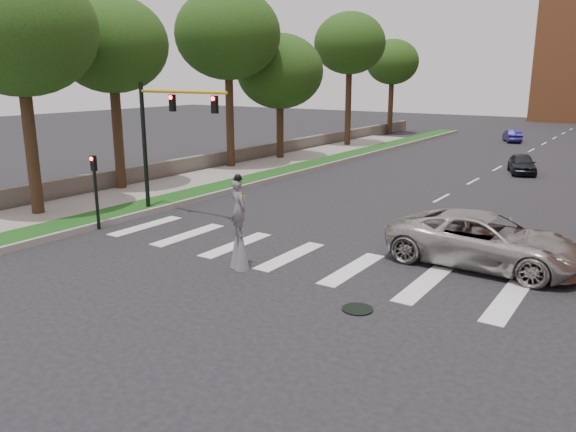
{
  "coord_description": "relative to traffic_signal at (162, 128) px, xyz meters",
  "views": [
    {
      "loc": [
        9.62,
        -15.51,
        6.54
      ],
      "look_at": [
        -1.02,
        0.43,
        1.7
      ],
      "focal_mm": 35.0,
      "sensor_mm": 36.0,
      "label": 1
    }
  ],
  "objects": [
    {
      "name": "secondary_signal",
      "position": [
        -0.52,
        -3.5,
        -2.2
      ],
      "size": [
        0.25,
        0.21,
        3.23
      ],
      "color": "black",
      "rests_on": "ground"
    },
    {
      "name": "tree_3",
      "position": [
        -5.66,
        17.91,
        2.61
      ],
      "size": [
        6.65,
        6.65,
        9.61
      ],
      "color": "#301F13",
      "rests_on": "ground"
    },
    {
      "name": "tree_1",
      "position": [
        -6.37,
        2.71,
        3.95
      ],
      "size": [
        6.19,
        6.19,
        10.78
      ],
      "color": "#301F13",
      "rests_on": "ground"
    },
    {
      "name": "car_near",
      "position": [
        11.66,
        21.76,
        -3.49
      ],
      "size": [
        2.75,
        4.19,
        1.33
      ],
      "primitive_type": "imported",
      "rotation": [
        0.0,
        0.0,
        0.33
      ],
      "color": "black",
      "rests_on": "ground"
    },
    {
      "name": "tree_2",
      "position": [
        -6.2,
        12.47,
        5.03
      ],
      "size": [
        7.21,
        7.21,
        12.28
      ],
      "color": "#301F13",
      "rests_on": "ground"
    },
    {
      "name": "stone_wall",
      "position": [
        -7.22,
        19.0,
        -3.6
      ],
      "size": [
        0.5,
        56.0,
        1.1
      ],
      "primitive_type": "cube",
      "color": "#58534C",
      "rests_on": "ground"
    },
    {
      "name": "suv_crossing",
      "position": [
        14.7,
        0.93,
        -3.23
      ],
      "size": [
        6.68,
        3.15,
        1.85
      ],
      "primitive_type": "imported",
      "rotation": [
        0.0,
        0.0,
        1.56
      ],
      "color": "#A6A49D",
      "rests_on": "ground"
    },
    {
      "name": "sidewalk_left",
      "position": [
        -4.72,
        7.0,
        -4.06
      ],
      "size": [
        4.0,
        60.0,
        0.18
      ],
      "primitive_type": "cube",
      "color": "gray",
      "rests_on": "ground"
    },
    {
      "name": "tree_0",
      "position": [
        -4.82,
        -3.58,
        4.28
      ],
      "size": [
        6.88,
        6.88,
        11.4
      ],
      "color": "#301F13",
      "rests_on": "ground"
    },
    {
      "name": "ground_plane",
      "position": [
        9.78,
        -3.0,
        -4.15
      ],
      "size": [
        160.0,
        160.0,
        0.0
      ],
      "primitive_type": "plane",
      "color": "black",
      "rests_on": "ground"
    },
    {
      "name": "tree_5",
      "position": [
        -6.52,
        41.04,
        3.69
      ],
      "size": [
        5.76,
        5.76,
        10.35
      ],
      "color": "#301F13",
      "rests_on": "ground"
    },
    {
      "name": "grass_median",
      "position": [
        -1.72,
        17.0,
        -4.03
      ],
      "size": [
        2.0,
        60.0,
        0.25
      ],
      "primitive_type": "cube",
      "color": "#134112",
      "rests_on": "ground"
    },
    {
      "name": "tree_4",
      "position": [
        -5.19,
        28.33,
        5.07
      ],
      "size": [
        6.44,
        6.44,
        12.02
      ],
      "color": "#301F13",
      "rests_on": "ground"
    },
    {
      "name": "median_curb",
      "position": [
        -0.67,
        17.0,
        -4.01
      ],
      "size": [
        0.2,
        60.0,
        0.28
      ],
      "primitive_type": "cube",
      "color": "gray",
      "rests_on": "ground"
    },
    {
      "name": "stilt_performer",
      "position": [
        7.74,
        -4.07,
        -2.75
      ],
      "size": [
        0.84,
        0.71,
        3.32
      ],
      "rotation": [
        0.0,
        0.0,
        2.74
      ],
      "color": "#301F13",
      "rests_on": "ground"
    },
    {
      "name": "manhole",
      "position": [
        12.78,
        -5.0,
        -4.13
      ],
      "size": [
        0.9,
        0.9,
        0.04
      ],
      "primitive_type": "cylinder",
      "color": "black",
      "rests_on": "ground"
    },
    {
      "name": "car_mid",
      "position": [
        6.83,
        40.7,
        -3.54
      ],
      "size": [
        2.64,
        3.94,
        1.23
      ],
      "primitive_type": "imported",
      "rotation": [
        0.0,
        0.0,
        3.54
      ],
      "color": "navy",
      "rests_on": "ground"
    },
    {
      "name": "traffic_signal",
      "position": [
        0.0,
        0.0,
        0.0
      ],
      "size": [
        5.3,
        0.23,
        6.2
      ],
      "color": "black",
      "rests_on": "ground"
    }
  ]
}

